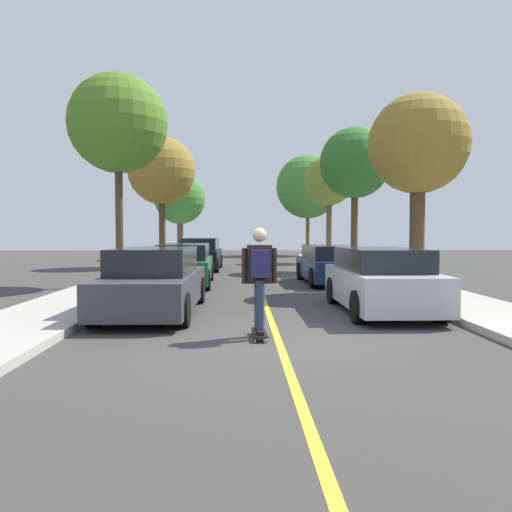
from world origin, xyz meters
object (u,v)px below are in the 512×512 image
at_px(street_tree_right_near, 355,164).
at_px(street_tree_left_nearest, 118,124).
at_px(street_tree_left_far, 180,199).
at_px(street_tree_right_far, 329,181).
at_px(street_tree_left_near, 162,171).
at_px(parked_car_left_near, 184,265).
at_px(skateboard, 259,333).
at_px(street_tree_right_nearest, 418,146).
at_px(street_tree_right_farthest, 308,187).
at_px(parked_car_right_nearest, 381,280).
at_px(parked_car_left_far, 200,254).
at_px(parked_car_right_near, 330,264).
at_px(parked_car_left_nearest, 154,282).
at_px(skateboarder, 260,273).

bearing_deg(street_tree_right_near, street_tree_left_nearest, -146.58).
relative_size(street_tree_left_far, street_tree_right_far, 0.90).
bearing_deg(street_tree_right_far, street_tree_left_near, -159.30).
bearing_deg(street_tree_left_nearest, parked_car_left_near, 11.06).
distance_m(street_tree_right_far, skateboard, 21.08).
bearing_deg(street_tree_left_near, street_tree_left_far, 90.00).
bearing_deg(street_tree_right_far, street_tree_right_near, -90.00).
height_order(street_tree_right_nearest, street_tree_right_farthest, street_tree_right_farthest).
xyz_separation_m(parked_car_right_nearest, street_tree_right_nearest, (2.01, 3.38, 3.49)).
bearing_deg(parked_car_left_far, parked_car_right_nearest, -68.39).
bearing_deg(skateboard, parked_car_left_near, 104.59).
xyz_separation_m(street_tree_left_nearest, skateboard, (4.16, -7.88, -5.07)).
relative_size(parked_car_right_near, street_tree_left_far, 0.80).
distance_m(parked_car_right_nearest, street_tree_right_near, 12.07).
height_order(parked_car_left_nearest, street_tree_left_nearest, street_tree_left_nearest).
bearing_deg(parked_car_left_near, skateboarder, -75.46).
bearing_deg(street_tree_left_near, parked_car_left_far, -40.83).
bearing_deg(street_tree_right_nearest, skateboarder, -128.40).
distance_m(parked_car_right_near, street_tree_left_near, 11.33).
bearing_deg(street_tree_right_farthest, street_tree_right_far, -90.00).
height_order(parked_car_left_nearest, street_tree_left_near, street_tree_left_near).
bearing_deg(parked_car_left_nearest, street_tree_left_far, 95.33).
height_order(parked_car_left_nearest, parked_car_left_near, parked_car_left_nearest).
relative_size(street_tree_left_near, street_tree_left_far, 1.17).
relative_size(parked_car_left_far, street_tree_right_farthest, 0.61).
height_order(street_tree_left_near, skateboarder, street_tree_left_near).
distance_m(street_tree_right_nearest, street_tree_right_farthest, 22.95).
relative_size(street_tree_left_nearest, skateboarder, 3.86).
xyz_separation_m(street_tree_left_near, street_tree_left_far, (-0.00, 7.39, -0.87)).
xyz_separation_m(parked_car_left_far, skateboard, (2.15, -14.92, -0.64)).
height_order(street_tree_right_nearest, street_tree_right_far, street_tree_right_far).
bearing_deg(parked_car_left_far, parked_car_right_near, -52.06).
height_order(street_tree_left_near, street_tree_right_farthest, street_tree_right_farthest).
bearing_deg(street_tree_left_near, parked_car_left_near, -76.55).
bearing_deg(parked_car_left_nearest, parked_car_right_nearest, 0.23).
xyz_separation_m(street_tree_left_near, street_tree_right_nearest, (8.91, -10.70, -0.55)).
xyz_separation_m(street_tree_left_near, skateboard, (4.16, -16.66, -4.65)).
bearing_deg(parked_car_left_near, parked_car_left_nearest, -89.98).
bearing_deg(street_tree_right_farthest, parked_car_left_near, -108.51).
relative_size(street_tree_left_near, skateboarder, 3.68).
height_order(parked_car_right_nearest, street_tree_right_nearest, street_tree_right_nearest).
bearing_deg(parked_car_right_near, parked_car_left_nearest, -128.77).
bearing_deg(parked_car_right_near, street_tree_left_near, 130.74).
relative_size(parked_car_left_near, parked_car_left_far, 1.01).
bearing_deg(parked_car_left_nearest, street_tree_right_farthest, 75.32).
distance_m(street_tree_right_farthest, skateboard, 29.71).
bearing_deg(parked_car_right_near, street_tree_right_farthest, 84.34).
bearing_deg(skateboarder, skateboard, 92.10).
distance_m(parked_car_left_far, skateboarder, 15.12).
relative_size(street_tree_right_far, skateboarder, 3.48).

